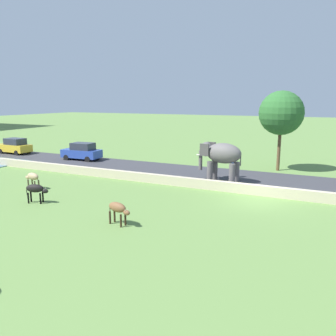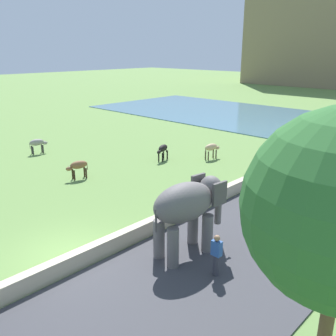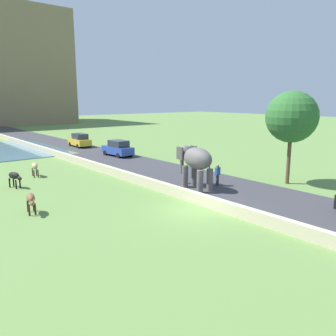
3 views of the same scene
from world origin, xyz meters
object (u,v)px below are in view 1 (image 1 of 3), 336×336
Objects in this scene: elephant at (221,156)px; cow_black at (36,189)px; car_yellow at (15,146)px; car_blue at (82,152)px; person_beside_elephant at (233,167)px; cow_brown at (118,209)px; cow_tan at (33,177)px.

cow_black is (-9.72, 8.45, -1.20)m from elephant.
car_yellow is 9.60m from car_blue.
person_beside_elephant is 16.08m from car_blue.
elephant is 15.87m from car_blue.
cow_brown is at bearing -98.47° from cow_black.
cow_tan is (-7.39, 11.19, -1.20)m from elephant.
person_beside_elephant reaches higher than cow_brown.
person_beside_elephant is 0.40× the size of car_blue.
elephant is 13.47m from cow_tan.
cow_brown is at bearing -135.51° from car_blue.
car_yellow is at bearing 52.41° from cow_black.
car_blue is (0.00, -9.60, 0.00)m from car_yellow.
cow_brown is 1.00× the size of cow_tan.
elephant is at bearing -97.08° from car_yellow.
elephant is 0.87× the size of car_yellow.
car_yellow is 1.00× the size of car_blue.
elephant reaches higher than cow_brown.
cow_tan is (2.33, 2.75, 0.00)m from cow_black.
cow_black is (-11.48, 8.95, -0.04)m from person_beside_elephant.
car_yellow is 17.45m from cow_tan.
person_beside_elephant is at bearing -94.87° from car_blue.
person_beside_elephant is 12.68m from cow_brown.
elephant is 12.93m from cow_black.
cow_black is at bearing -130.33° from cow_tan.
person_beside_elephant is 1.15× the size of cow_black.
cow_tan is at bearing -127.03° from car_yellow.
car_blue reaches higher than cow_black.
car_yellow reaches higher than cow_tan.
car_blue is 2.87× the size of cow_black.
car_blue is at bearing 85.13° from person_beside_elephant.
person_beside_elephant reaches higher than cow_tan.
elephant is at bearing 163.90° from person_beside_elephant.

